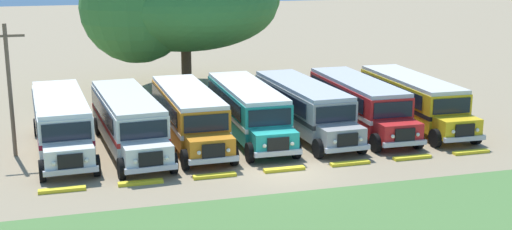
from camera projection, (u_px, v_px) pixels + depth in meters
name	position (u px, v px, depth m)	size (l,w,h in m)	color
ground_plane	(285.00, 171.00, 31.56)	(220.00, 220.00, 0.00)	#937F60
parked_bus_slot_0	(61.00, 120.00, 34.64)	(3.19, 10.91, 2.82)	silver
parked_bus_slot_1	(128.00, 119.00, 34.93)	(3.35, 10.94, 2.82)	silver
parked_bus_slot_2	(189.00, 113.00, 36.28)	(2.81, 10.85, 2.82)	orange
parked_bus_slot_3	(248.00, 108.00, 37.41)	(2.78, 10.85, 2.82)	teal
parked_bus_slot_4	(303.00, 105.00, 38.06)	(3.05, 10.89, 2.82)	#9E9993
parked_bus_slot_5	(359.00, 101.00, 39.06)	(2.80, 10.85, 2.82)	red
parked_bus_slot_6	(413.00, 98.00, 39.95)	(2.89, 10.87, 2.82)	yellow
curb_wheelstop_0	(62.00, 190.00, 28.84)	(2.00, 0.36, 0.15)	yellow
curb_wheelstop_1	(141.00, 183.00, 29.76)	(2.00, 0.36, 0.15)	yellow
curb_wheelstop_2	(215.00, 176.00, 30.67)	(2.00, 0.36, 0.15)	yellow
curb_wheelstop_3	(284.00, 169.00, 31.58)	(2.00, 0.36, 0.15)	yellow
curb_wheelstop_4	(350.00, 163.00, 32.49)	(2.00, 0.36, 0.15)	yellow
curb_wheelstop_5	(412.00, 158.00, 33.41)	(2.00, 0.36, 0.15)	yellow
curb_wheelstop_6	(471.00, 152.00, 34.32)	(2.00, 0.36, 0.15)	yellow
broad_shade_tree	(180.00, 2.00, 48.88)	(15.10, 14.53, 10.87)	brown
utility_pole	(10.00, 86.00, 33.09)	(1.80, 0.20, 6.69)	brown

